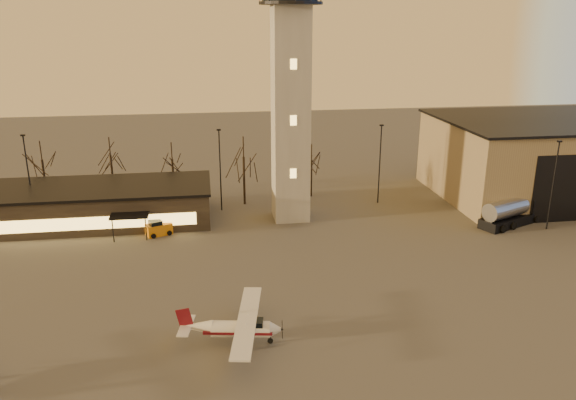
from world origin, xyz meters
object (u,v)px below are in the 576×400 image
(hangar, at_px, (555,157))
(cessna_front, at_px, (243,331))
(fuel_truck, at_px, (511,214))
(service_cart, at_px, (159,229))
(terminal, at_px, (100,204))
(control_tower, at_px, (291,78))

(hangar, bearing_deg, cessna_front, -145.23)
(hangar, height_order, fuel_truck, hangar)
(fuel_truck, relative_size, service_cart, 2.90)
(terminal, relative_size, fuel_truck, 2.89)
(terminal, distance_m, fuel_truck, 47.41)
(terminal, xyz_separation_m, fuel_truck, (46.72, -7.99, -0.91))
(fuel_truck, bearing_deg, terminal, 146.43)
(fuel_truck, bearing_deg, hangar, 17.69)
(control_tower, relative_size, terminal, 1.28)
(fuel_truck, xyz_separation_m, service_cart, (-39.87, 2.67, -0.60))
(terminal, bearing_deg, hangar, 1.97)
(control_tower, xyz_separation_m, cessna_front, (-7.57, -26.27, -15.36))
(hangar, xyz_separation_m, fuel_truck, (-11.27, -9.99, -3.90))
(hangar, height_order, cessna_front, hangar)
(hangar, bearing_deg, control_tower, -173.69)
(control_tower, xyz_separation_m, hangar, (36.00, 3.98, -11.17))
(terminal, height_order, service_cart, terminal)
(terminal, distance_m, service_cart, 8.81)
(hangar, bearing_deg, service_cart, -171.85)
(cessna_front, relative_size, service_cart, 3.38)
(cessna_front, bearing_deg, hangar, 44.61)
(control_tower, height_order, fuel_truck, control_tower)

